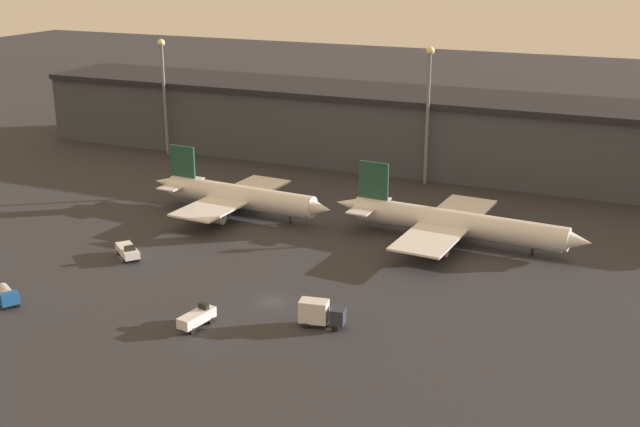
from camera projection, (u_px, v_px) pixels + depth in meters
ground at (273, 302)px, 115.76m from camera, size 600.00×600.00×0.00m
terminal_building at (430, 131)px, 182.60m from camera, size 197.65×23.50×17.24m
airplane_0 at (238, 197)px, 152.06m from camera, size 39.48×29.65×12.07m
airplane_1 at (454, 223)px, 137.61m from camera, size 45.70×33.19×12.57m
service_vehicle_0 at (7, 295)px, 114.25m from camera, size 5.19×4.44×2.54m
service_vehicle_1 at (128, 251)px, 131.42m from camera, size 6.53×5.92×2.70m
service_vehicle_2 at (320, 313)px, 107.50m from camera, size 6.45×3.29×3.73m
service_vehicle_3 at (197, 317)px, 107.64m from camera, size 3.00×6.10×2.93m
lamp_post_0 at (164, 83)px, 192.77m from camera, size 1.80×1.80×27.88m
lamp_post_1 at (428, 100)px, 167.65m from camera, size 1.80×1.80×29.25m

